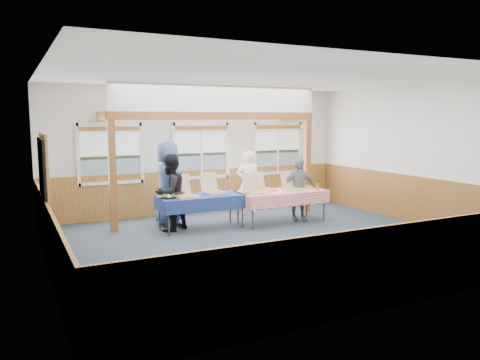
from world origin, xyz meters
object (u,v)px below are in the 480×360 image
object	(u,v)px
table_left	(201,198)
woman_black	(170,193)
woman_white	(248,183)
person_grey	(298,189)
table_right	(281,193)
man_blue	(168,183)

from	to	relation	value
table_left	woman_black	xyz separation A→B (m)	(-0.64, 0.20, 0.13)
woman_white	person_grey	world-z (taller)	woman_white
woman_white	woman_black	bearing A→B (deg)	33.63
woman_black	table_right	bearing A→B (deg)	141.33
table_right	woman_black	distance (m)	2.60
table_right	person_grey	size ratio (longest dim) A/B	1.51
woman_white	woman_black	distance (m)	2.43
table_left	man_blue	xyz separation A→B (m)	(-0.51, 0.76, 0.26)
woman_white	woman_black	size ratio (longest dim) A/B	0.97
woman_black	person_grey	xyz separation A→B (m)	(3.07, -0.36, -0.09)
table_left	table_right	bearing A→B (deg)	-19.87
table_right	woman_black	world-z (taller)	woman_black
table_left	woman_white	size ratio (longest dim) A/B	1.25
table_right	woman_white	size ratio (longest dim) A/B	1.40
table_left	man_blue	size ratio (longest dim) A/B	1.05
table_left	man_blue	distance (m)	0.95
person_grey	woman_black	bearing A→B (deg)	-172.57
table_left	person_grey	xyz separation A→B (m)	(2.43, -0.16, 0.05)
table_right	woman_white	bearing A→B (deg)	123.54
table_left	person_grey	size ratio (longest dim) A/B	1.35
woman_black	man_blue	bearing A→B (deg)	-132.85
table_left	table_right	xyz separation A→B (m)	(1.92, -0.22, 0.00)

